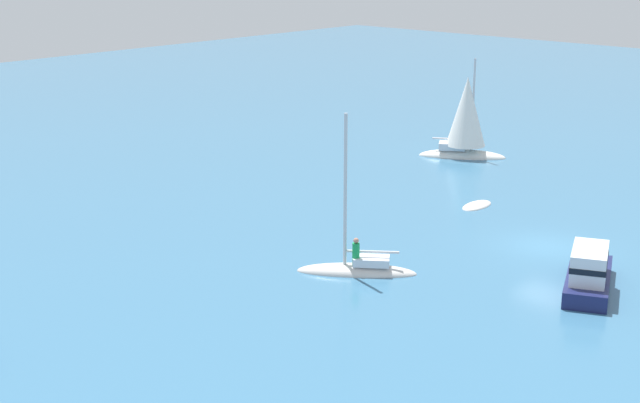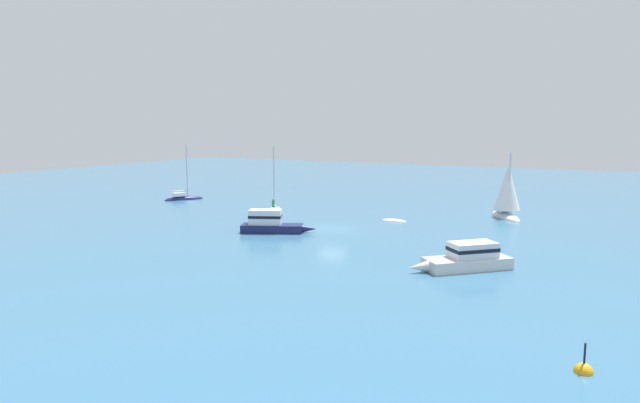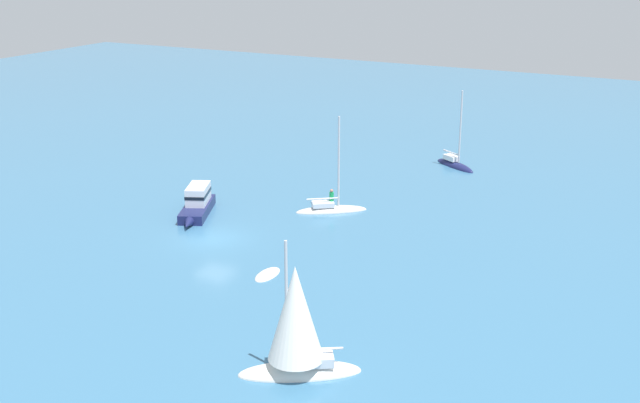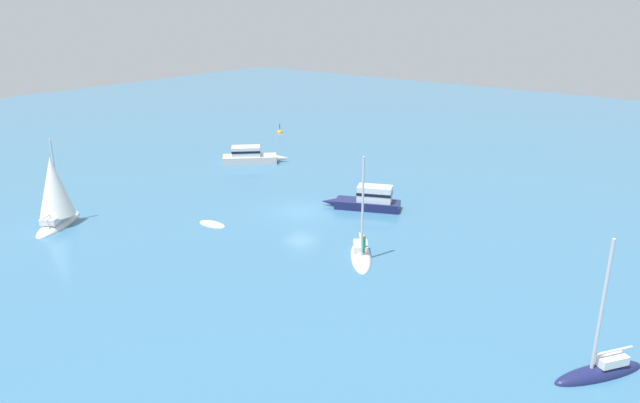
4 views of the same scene
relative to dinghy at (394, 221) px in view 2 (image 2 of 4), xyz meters
name	(u,v)px [view 2 (image 2 of 4)]	position (x,y,z in m)	size (l,w,h in m)	color
ground_plane	(332,228)	(3.60, 6.31, 0.00)	(160.00, 160.00, 0.00)	teal
dinghy	(394,221)	(0.00, 0.00, 0.00)	(2.50, 1.29, 0.38)	silver
sailboat	(275,213)	(12.44, 2.01, 0.16)	(4.26, 5.04, 7.50)	silver
launch	(467,258)	(-10.57, 14.99, 0.73)	(6.03, 5.89, 1.77)	silver
sloop	(184,198)	(28.48, -2.14, 0.16)	(3.58, 4.63, 7.29)	#191E4C
cabin_cruiser	(271,223)	(7.49, 10.44, 0.81)	(6.50, 3.80, 1.99)	#191E4C
sailboat_1	(507,195)	(-9.34, -7.20, 2.30)	(4.53, 5.76, 7.09)	silver
channel_buoy	(583,372)	(-18.12, 28.23, 0.01)	(0.73, 0.73, 1.54)	orange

